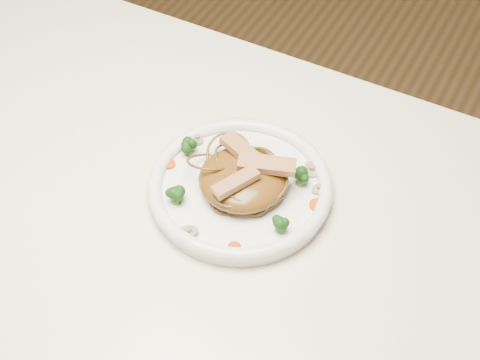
% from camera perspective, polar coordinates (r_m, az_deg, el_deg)
% --- Properties ---
extents(table, '(1.20, 0.80, 0.75)m').
position_cam_1_polar(table, '(1.05, -7.19, -6.04)').
color(table, beige).
rests_on(table, ground).
extents(plate, '(0.33, 0.33, 0.02)m').
position_cam_1_polar(plate, '(0.98, 0.00, -0.85)').
color(plate, white).
rests_on(plate, table).
extents(noodle_mound, '(0.16, 0.16, 0.04)m').
position_cam_1_polar(noodle_mound, '(0.96, 0.22, 0.11)').
color(noodle_mound, brown).
rests_on(noodle_mound, plate).
extents(chicken_a, '(0.08, 0.05, 0.01)m').
position_cam_1_polar(chicken_a, '(0.94, 2.19, 1.24)').
color(chicken_a, tan).
rests_on(chicken_a, noodle_mound).
extents(chicken_b, '(0.08, 0.05, 0.01)m').
position_cam_1_polar(chicken_b, '(0.96, 0.28, 2.31)').
color(chicken_b, tan).
rests_on(chicken_b, noodle_mound).
extents(chicken_c, '(0.05, 0.07, 0.01)m').
position_cam_1_polar(chicken_c, '(0.92, -0.33, -0.18)').
color(chicken_c, tan).
rests_on(chicken_c, noodle_mound).
extents(broccoli_0, '(0.03, 0.03, 0.03)m').
position_cam_1_polar(broccoli_0, '(0.97, 4.94, 0.24)').
color(broccoli_0, '#13470E').
rests_on(broccoli_0, plate).
extents(broccoli_1, '(0.03, 0.03, 0.03)m').
position_cam_1_polar(broccoli_1, '(1.01, -4.24, 2.76)').
color(broccoli_1, '#13470E').
rests_on(broccoli_1, plate).
extents(broccoli_2, '(0.04, 0.04, 0.03)m').
position_cam_1_polar(broccoli_2, '(0.95, -5.25, -1.12)').
color(broccoli_2, '#13470E').
rests_on(broccoli_2, plate).
extents(broccoli_3, '(0.03, 0.03, 0.03)m').
position_cam_1_polar(broccoli_3, '(0.92, 3.30, -3.51)').
color(broccoli_3, '#13470E').
rests_on(broccoli_3, plate).
extents(carrot_0, '(0.03, 0.03, 0.00)m').
position_cam_1_polar(carrot_0, '(1.00, 3.78, 1.15)').
color(carrot_0, '#BA3E06').
rests_on(carrot_0, plate).
extents(carrot_1, '(0.02, 0.02, 0.00)m').
position_cam_1_polar(carrot_1, '(1.00, -5.77, 1.31)').
color(carrot_1, '#BA3E06').
rests_on(carrot_1, plate).
extents(carrot_2, '(0.02, 0.02, 0.00)m').
position_cam_1_polar(carrot_2, '(0.96, 6.20, -2.01)').
color(carrot_2, '#BA3E06').
rests_on(carrot_2, plate).
extents(carrot_3, '(0.02, 0.02, 0.00)m').
position_cam_1_polar(carrot_3, '(1.03, -0.38, 3.29)').
color(carrot_3, '#BA3E06').
rests_on(carrot_3, plate).
extents(carrot_4, '(0.02, 0.02, 0.00)m').
position_cam_1_polar(carrot_4, '(0.91, -0.45, -5.48)').
color(carrot_4, '#BA3E06').
rests_on(carrot_4, plate).
extents(mushroom_0, '(0.04, 0.04, 0.01)m').
position_cam_1_polar(mushroom_0, '(0.92, -4.20, -4.21)').
color(mushroom_0, tan).
rests_on(mushroom_0, plate).
extents(mushroom_1, '(0.03, 0.03, 0.01)m').
position_cam_1_polar(mushroom_1, '(0.97, 6.40, -0.76)').
color(mushroom_1, tan).
rests_on(mushroom_1, plate).
extents(mushroom_2, '(0.03, 0.03, 0.01)m').
position_cam_1_polar(mushroom_2, '(1.03, -3.49, 3.30)').
color(mushroom_2, tan).
rests_on(mushroom_2, plate).
extents(mushroom_3, '(0.04, 0.04, 0.01)m').
position_cam_1_polar(mushroom_3, '(1.00, 5.77, 0.82)').
color(mushroom_3, tan).
rests_on(mushroom_3, plate).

